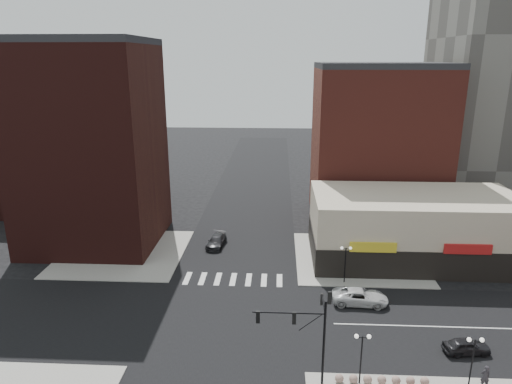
{
  "coord_description": "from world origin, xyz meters",
  "views": [
    {
      "loc": [
        4.74,
        -37.01,
        23.55
      ],
      "look_at": [
        2.57,
        5.2,
        11.0
      ],
      "focal_mm": 32.0,
      "sensor_mm": 36.0,
      "label": 1
    }
  ],
  "objects_px": {
    "street_lamp_se_b": "(474,350)",
    "dark_sedan_east": "(467,346)",
    "dark_sedan_north": "(216,241)",
    "white_suv": "(360,297)",
    "street_lamp_ne": "(346,255)",
    "traffic_signal": "(311,323)",
    "pedestrian": "(485,377)",
    "street_lamp_se_a": "(362,346)"
  },
  "relations": [
    {
      "from": "dark_sedan_east",
      "to": "dark_sedan_north",
      "type": "distance_m",
      "value": 31.64
    },
    {
      "from": "dark_sedan_east",
      "to": "pedestrian",
      "type": "height_order",
      "value": "pedestrian"
    },
    {
      "from": "street_lamp_se_a",
      "to": "pedestrian",
      "type": "xyz_separation_m",
      "value": [
        9.1,
        0.0,
        -2.25
      ]
    },
    {
      "from": "street_lamp_se_b",
      "to": "pedestrian",
      "type": "bearing_deg",
      "value": 0.0
    },
    {
      "from": "pedestrian",
      "to": "white_suv",
      "type": "bearing_deg",
      "value": -55.45
    },
    {
      "from": "traffic_signal",
      "to": "street_lamp_se_a",
      "type": "relative_size",
      "value": 1.87
    },
    {
      "from": "street_lamp_ne",
      "to": "dark_sedan_north",
      "type": "relative_size",
      "value": 0.87
    },
    {
      "from": "street_lamp_se_a",
      "to": "dark_sedan_north",
      "type": "relative_size",
      "value": 0.87
    },
    {
      "from": "traffic_signal",
      "to": "pedestrian",
      "type": "xyz_separation_m",
      "value": [
        12.86,
        -0.17,
        -3.92
      ]
    },
    {
      "from": "dark_sedan_north",
      "to": "street_lamp_se_a",
      "type": "bearing_deg",
      "value": -53.62
    },
    {
      "from": "traffic_signal",
      "to": "street_lamp_ne",
      "type": "height_order",
      "value": "traffic_signal"
    },
    {
      "from": "dark_sedan_east",
      "to": "pedestrian",
      "type": "distance_m",
      "value": 4.27
    },
    {
      "from": "dark_sedan_east",
      "to": "white_suv",
      "type": "bearing_deg",
      "value": 38.4
    },
    {
      "from": "traffic_signal",
      "to": "street_lamp_se_b",
      "type": "xyz_separation_m",
      "value": [
        11.76,
        -0.17,
        -1.67
      ]
    },
    {
      "from": "dark_sedan_north",
      "to": "street_lamp_se_b",
      "type": "bearing_deg",
      "value": -41.64
    },
    {
      "from": "street_lamp_se_b",
      "to": "pedestrian",
      "type": "height_order",
      "value": "street_lamp_se_b"
    },
    {
      "from": "street_lamp_se_a",
      "to": "street_lamp_se_b",
      "type": "relative_size",
      "value": 1.0
    },
    {
      "from": "street_lamp_se_b",
      "to": "dark_sedan_east",
      "type": "xyz_separation_m",
      "value": [
        1.44,
        4.24,
        -2.65
      ]
    },
    {
      "from": "traffic_signal",
      "to": "street_lamp_se_b",
      "type": "distance_m",
      "value": 11.88
    },
    {
      "from": "white_suv",
      "to": "dark_sedan_north",
      "type": "height_order",
      "value": "white_suv"
    },
    {
      "from": "dark_sedan_east",
      "to": "dark_sedan_north",
      "type": "relative_size",
      "value": 0.79
    },
    {
      "from": "street_lamp_ne",
      "to": "dark_sedan_east",
      "type": "xyz_separation_m",
      "value": [
        8.44,
        -11.76,
        -2.65
      ]
    },
    {
      "from": "dark_sedan_north",
      "to": "pedestrian",
      "type": "xyz_separation_m",
      "value": [
        23.27,
        -25.31,
        0.35
      ]
    },
    {
      "from": "traffic_signal",
      "to": "white_suv",
      "type": "bearing_deg",
      "value": 63.64
    },
    {
      "from": "dark_sedan_east",
      "to": "pedestrian",
      "type": "xyz_separation_m",
      "value": [
        -0.34,
        -4.24,
        0.4
      ]
    },
    {
      "from": "street_lamp_se_b",
      "to": "dark_sedan_north",
      "type": "height_order",
      "value": "street_lamp_se_b"
    },
    {
      "from": "traffic_signal",
      "to": "dark_sedan_north",
      "type": "bearing_deg",
      "value": 112.48
    },
    {
      "from": "traffic_signal",
      "to": "dark_sedan_east",
      "type": "xyz_separation_m",
      "value": [
        13.2,
        4.07,
        -4.32
      ]
    },
    {
      "from": "traffic_signal",
      "to": "dark_sedan_east",
      "type": "height_order",
      "value": "traffic_signal"
    },
    {
      "from": "traffic_signal",
      "to": "dark_sedan_east",
      "type": "relative_size",
      "value": 2.05
    },
    {
      "from": "street_lamp_ne",
      "to": "white_suv",
      "type": "distance_m",
      "value": 5.02
    },
    {
      "from": "street_lamp_se_a",
      "to": "street_lamp_se_b",
      "type": "bearing_deg",
      "value": 0.0
    },
    {
      "from": "white_suv",
      "to": "pedestrian",
      "type": "xyz_separation_m",
      "value": [
        7.11,
        -11.77,
        0.28
      ]
    },
    {
      "from": "dark_sedan_east",
      "to": "dark_sedan_north",
      "type": "height_order",
      "value": "dark_sedan_north"
    },
    {
      "from": "street_lamp_se_a",
      "to": "street_lamp_ne",
      "type": "xyz_separation_m",
      "value": [
        1.0,
        16.0,
        0.0
      ]
    },
    {
      "from": "traffic_signal",
      "to": "street_lamp_ne",
      "type": "distance_m",
      "value": 16.62
    },
    {
      "from": "traffic_signal",
      "to": "pedestrian",
      "type": "bearing_deg",
      "value": -0.75
    },
    {
      "from": "street_lamp_se_a",
      "to": "street_lamp_ne",
      "type": "distance_m",
      "value": 16.03
    },
    {
      "from": "traffic_signal",
      "to": "street_lamp_se_a",
      "type": "distance_m",
      "value": 4.12
    },
    {
      "from": "dark_sedan_north",
      "to": "dark_sedan_east",
      "type": "bearing_deg",
      "value": -34.61
    },
    {
      "from": "street_lamp_ne",
      "to": "street_lamp_se_a",
      "type": "bearing_deg",
      "value": -93.58
    },
    {
      "from": "traffic_signal",
      "to": "dark_sedan_north",
      "type": "xyz_separation_m",
      "value": [
        -10.4,
        25.14,
        -4.27
      ]
    }
  ]
}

